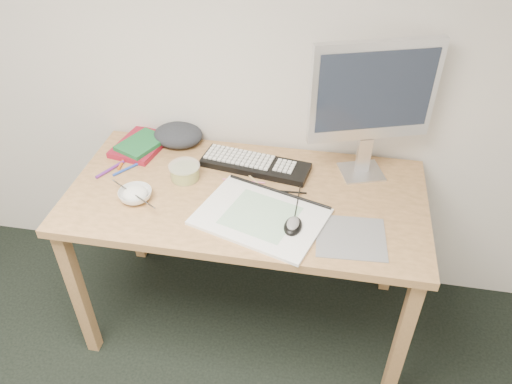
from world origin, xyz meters
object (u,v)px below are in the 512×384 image
monitor (373,96)px  sketchpad (260,217)px  desk (246,209)px  keyboard (255,165)px  rice_bowl (135,195)px

monitor → sketchpad: bearing=-154.5°
desk → monitor: monitor is taller
sketchpad → monitor: (0.36, 0.36, 0.35)m
keyboard → rice_bowl: size_ratio=3.53×
desk → sketchpad: sketchpad is taller
sketchpad → rice_bowl: 0.49m
keyboard → rice_bowl: bearing=-135.9°
sketchpad → monitor: 0.61m
keyboard → sketchpad: bearing=-67.3°
desk → rice_bowl: rice_bowl is taller
desk → monitor: 0.66m
sketchpad → monitor: size_ratio=0.80×
rice_bowl → sketchpad: bearing=-2.6°
keyboard → monitor: 0.55m
rice_bowl → monitor: bearing=21.4°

